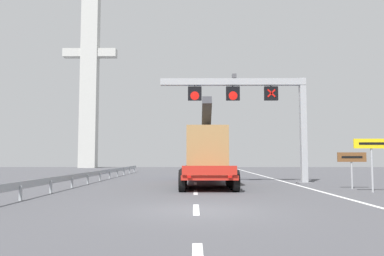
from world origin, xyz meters
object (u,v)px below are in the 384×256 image
heavy_haul_truck_red (205,154)px  bridge_pylon_distant (90,73)px  tourist_info_sign_brown (352,161)px  exit_sign_yellow (372,151)px  overhead_lane_gantry (255,100)px

heavy_haul_truck_red → bridge_pylon_distant: 43.54m
tourist_info_sign_brown → exit_sign_yellow: bearing=-86.1°
tourist_info_sign_brown → bridge_pylon_distant: bearing=122.0°
bridge_pylon_distant → heavy_haul_truck_red: bearing=-63.3°
overhead_lane_gantry → tourist_info_sign_brown: overhead_lane_gantry is taller
exit_sign_yellow → tourist_info_sign_brown: bearing=93.9°
overhead_lane_gantry → heavy_haul_truck_red: bearing=159.5°
overhead_lane_gantry → bridge_pylon_distant: size_ratio=0.32×
overhead_lane_gantry → tourist_info_sign_brown: (4.57, -4.31, -4.03)m
heavy_haul_truck_red → tourist_info_sign_brown: heavy_haul_truck_red is taller
overhead_lane_gantry → bridge_pylon_distant: (-21.85, 38.04, 10.49)m
tourist_info_sign_brown → bridge_pylon_distant: 51.99m
heavy_haul_truck_red → bridge_pylon_distant: size_ratio=0.45×
exit_sign_yellow → tourist_info_sign_brown: exit_sign_yellow is taller
heavy_haul_truck_red → tourist_info_sign_brown: 9.66m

